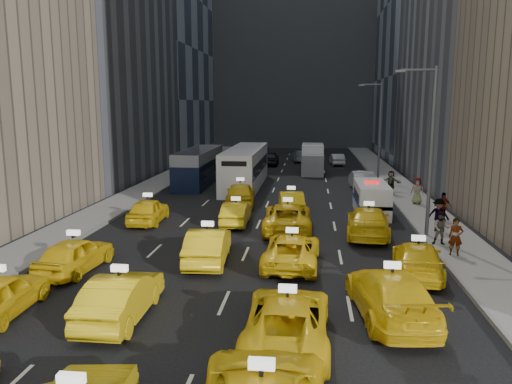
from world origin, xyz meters
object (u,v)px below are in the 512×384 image
(city_bus, at_px, (245,167))
(box_truck, at_px, (313,159))
(nypd_van, at_px, (371,199))
(pedestrian_0, at_px, (456,237))
(double_decker, at_px, (199,167))

(city_bus, bearing_deg, box_truck, 57.94)
(nypd_van, relative_size, pedestrian_0, 2.95)
(city_bus, bearing_deg, double_decker, 169.26)
(city_bus, distance_m, box_truck, 10.88)
(nypd_van, bearing_deg, city_bus, 137.03)
(double_decker, bearing_deg, box_truck, 43.91)
(nypd_van, xyz_separation_m, box_truck, (-3.77, 19.22, 0.45))
(nypd_van, bearing_deg, double_decker, 145.29)
(city_bus, bearing_deg, pedestrian_0, -57.17)
(city_bus, height_order, box_truck, city_bus)
(double_decker, height_order, box_truck, double_decker)
(city_bus, xyz_separation_m, pedestrian_0, (12.35, -19.28, -0.62))
(double_decker, distance_m, city_bus, 4.37)
(nypd_van, relative_size, city_bus, 0.40)
(double_decker, xyz_separation_m, pedestrian_0, (16.64, -20.11, -0.48))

